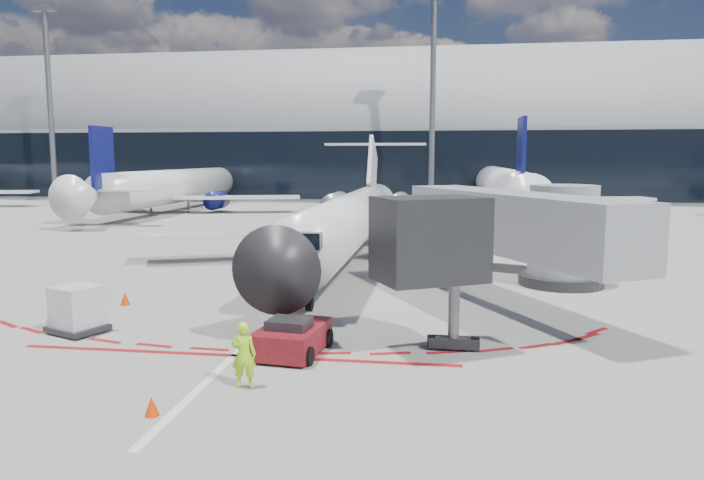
# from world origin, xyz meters

# --- Properties ---
(ground) EXTENTS (260.00, 260.00, 0.00)m
(ground) POSITION_xyz_m (0.00, 0.00, 0.00)
(ground) COLOR slate
(ground) RESTS_ON ground
(apron_centerline) EXTENTS (0.25, 40.00, 0.01)m
(apron_centerline) POSITION_xyz_m (0.00, 2.00, 0.01)
(apron_centerline) COLOR silver
(apron_centerline) RESTS_ON ground
(apron_stop_bar) EXTENTS (14.00, 0.25, 0.01)m
(apron_stop_bar) POSITION_xyz_m (0.00, -11.50, 0.01)
(apron_stop_bar) COLOR maroon
(apron_stop_bar) RESTS_ON ground
(terminal_building) EXTENTS (150.00, 24.15, 24.00)m
(terminal_building) POSITION_xyz_m (0.00, 64.97, 8.52)
(terminal_building) COLOR gray
(terminal_building) RESTS_ON ground
(jet_bridge) EXTENTS (10.03, 15.20, 4.90)m
(jet_bridge) POSITION_xyz_m (9.79, -3.01, 3.01)
(jet_bridge) COLOR gray
(jet_bridge) RESTS_ON ground
(light_mast_west) EXTENTS (0.70, 0.70, 25.00)m
(light_mast_west) POSITION_xyz_m (-45.00, 48.00, 12.50)
(light_mast_west) COLOR slate
(light_mast_west) RESTS_ON ground
(light_mast_centre) EXTENTS (0.70, 0.70, 25.00)m
(light_mast_centre) POSITION_xyz_m (5.00, 48.00, 12.50)
(light_mast_centre) COLOR slate
(light_mast_centre) RESTS_ON ground
(regional_jet) EXTENTS (25.05, 30.89, 7.74)m
(regional_jet) POSITION_xyz_m (1.14, 5.68, 2.58)
(regional_jet) COLOR silver
(regional_jet) RESTS_ON ground
(pushback_tug) EXTENTS (2.22, 4.60, 1.17)m
(pushback_tug) POSITION_xyz_m (1.74, -11.02, 0.52)
(pushback_tug) COLOR #540C14
(pushback_tug) RESTS_ON ground
(ramp_worker) EXTENTS (0.72, 0.52, 1.82)m
(ramp_worker) POSITION_xyz_m (1.16, -14.07, 0.91)
(ramp_worker) COLOR #A9FF1A
(ramp_worker) RESTS_ON ground
(uld_container) EXTENTS (2.21, 2.06, 1.66)m
(uld_container) POSITION_xyz_m (-6.26, -9.80, 0.82)
(uld_container) COLOR black
(uld_container) RESTS_ON ground
(safety_cone_left) EXTENTS (0.40, 0.40, 0.55)m
(safety_cone_left) POSITION_xyz_m (-6.67, -5.69, 0.28)
(safety_cone_left) COLOR red
(safety_cone_left) RESTS_ON ground
(safety_cone_right) EXTENTS (0.35, 0.35, 0.49)m
(safety_cone_right) POSITION_xyz_m (-0.44, -16.16, 0.24)
(safety_cone_right) COLOR red
(safety_cone_right) RESTS_ON ground
(bg_airliner_1) EXTENTS (34.11, 36.12, 11.04)m
(bg_airliner_1) POSITION_xyz_m (-23.75, 37.58, 5.52)
(bg_airliner_1) COLOR silver
(bg_airliner_1) RESTS_ON ground
(bg_airliner_2) EXTENTS (36.00, 38.12, 11.65)m
(bg_airliner_2) POSITION_xyz_m (12.62, 38.51, 5.82)
(bg_airliner_2) COLOR silver
(bg_airliner_2) RESTS_ON ground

